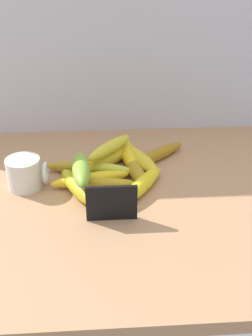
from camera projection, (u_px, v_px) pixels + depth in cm
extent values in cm
cube|color=tan|center=(100.00, 202.00, 99.13)|extent=(110.00, 76.00, 3.00)
cube|color=silver|center=(95.00, 25.00, 116.46)|extent=(130.00, 2.00, 70.00)
cube|color=black|center=(112.00, 203.00, 88.54)|extent=(11.00, 0.80, 8.40)
cube|color=#8A6849|center=(112.00, 216.00, 91.16)|extent=(9.90, 1.20, 0.60)
cylinder|color=silver|center=(24.00, 173.00, 100.27)|extent=(8.31, 8.31, 7.66)
torus|color=silver|center=(46.00, 173.00, 100.56)|extent=(1.00, 5.29, 5.29)
ellipsoid|color=yellow|center=(141.00, 185.00, 99.24)|extent=(13.65, 17.59, 3.69)
ellipsoid|color=gold|center=(103.00, 169.00, 106.53)|extent=(16.77, 7.40, 3.30)
ellipsoid|color=gold|center=(101.00, 184.00, 100.11)|extent=(18.39, 4.41, 3.27)
ellipsoid|color=#A27416|center=(156.00, 155.00, 113.23)|extent=(18.13, 15.54, 3.20)
ellipsoid|color=gold|center=(140.00, 160.00, 109.62)|extent=(11.26, 17.40, 4.34)
ellipsoid|color=gold|center=(78.00, 187.00, 98.15)|extent=(11.60, 17.52, 4.16)
ellipsoid|color=#B18620|center=(137.00, 172.00, 104.70)|extent=(6.78, 16.64, 3.54)
ellipsoid|color=yellow|center=(128.00, 154.00, 113.08)|extent=(5.67, 18.65, 4.01)
ellipsoid|color=yellow|center=(107.00, 159.00, 110.28)|extent=(18.09, 16.85, 4.01)
ellipsoid|color=#B78D24|center=(80.00, 168.00, 107.14)|extent=(17.99, 6.27, 3.29)
ellipsoid|color=yellow|center=(91.00, 179.00, 102.13)|extent=(19.72, 7.14, 3.32)
ellipsoid|color=yellow|center=(110.00, 147.00, 108.34)|extent=(13.46, 14.98, 3.26)
ellipsoid|color=#88B339|center=(81.00, 169.00, 97.10)|extent=(5.40, 15.94, 4.19)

